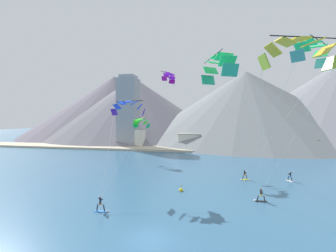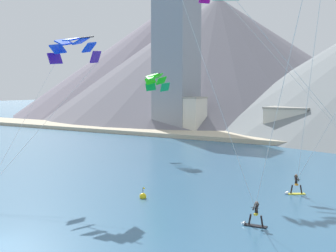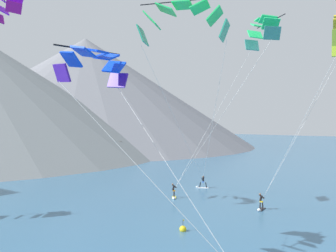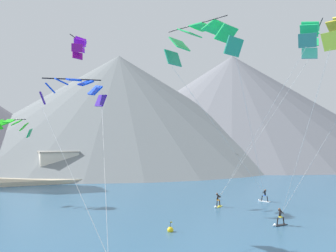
# 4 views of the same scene
# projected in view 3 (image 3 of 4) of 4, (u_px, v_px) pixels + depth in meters

# --- Properties ---
(kitesurfer_near_lead) EXTENTS (1.77, 0.60, 1.70)m
(kitesurfer_near_lead) POSITION_uv_depth(u_px,v_px,m) (260.00, 205.00, 36.49)
(kitesurfer_near_lead) COLOR black
(kitesurfer_near_lead) RESTS_ON ground
(kitesurfer_near_trail) EXTENTS (1.66, 1.32, 1.73)m
(kitesurfer_near_trail) POSITION_uv_depth(u_px,v_px,m) (174.00, 194.00, 42.10)
(kitesurfer_near_trail) COLOR yellow
(kitesurfer_near_trail) RESTS_ON ground
(kitesurfer_far_left) EXTENTS (1.01, 1.77, 1.65)m
(kitesurfer_far_left) POSITION_uv_depth(u_px,v_px,m) (201.00, 184.00, 48.64)
(kitesurfer_far_left) COLOR white
(kitesurfer_far_left) RESTS_ON ground
(parafoil_kite_near_trail) EXTENTS (10.16, 10.49, 19.23)m
(parafoil_kite_near_trail) POSITION_uv_depth(u_px,v_px,m) (262.00, 30.00, 43.24)
(parafoil_kite_near_trail) COLOR teal
(parafoil_kite_mid_center) EXTENTS (5.51, 10.64, 11.93)m
(parafoil_kite_mid_center) POSITION_uv_depth(u_px,v_px,m) (95.00, 64.00, 23.32)
(parafoil_kite_mid_center) COLOR #3E199E
(parafoil_kite_far_left) EXTENTS (14.60, 9.49, 18.71)m
(parafoil_kite_far_left) POSITION_uv_depth(u_px,v_px,m) (183.00, 18.00, 35.72)
(parafoil_kite_far_left) COLOR #239F78
(parafoil_kite_distant_high_outer) EXTENTS (2.57, 5.22, 2.25)m
(parafoil_kite_distant_high_outer) POSITION_uv_depth(u_px,v_px,m) (8.00, 5.00, 35.41)
(parafoil_kite_distant_high_outer) COLOR #9A138A
(race_marker_buoy) EXTENTS (0.56, 0.56, 1.02)m
(race_marker_buoy) POSITION_uv_depth(u_px,v_px,m) (183.00, 229.00, 29.58)
(race_marker_buoy) COLOR yellow
(race_marker_buoy) RESTS_ON ground
(shore_building_quay_east) EXTENTS (9.65, 5.59, 4.27)m
(shore_building_quay_east) POSITION_uv_depth(u_px,v_px,m) (96.00, 152.00, 79.56)
(shore_building_quay_east) COLOR #A89E8E
(shore_building_quay_east) RESTS_ON ground
(shore_building_quay_west) EXTENTS (6.64, 6.67, 4.40)m
(shore_building_quay_west) POSITION_uv_depth(u_px,v_px,m) (42.00, 155.00, 71.02)
(shore_building_quay_west) COLOR #B7AD9E
(shore_building_quay_west) RESTS_ON ground
(mountain_peak_central_summit) EXTENTS (117.54, 117.54, 37.91)m
(mountain_peak_central_summit) POSITION_uv_depth(u_px,v_px,m) (86.00, 92.00, 132.55)
(mountain_peak_central_summit) COLOR slate
(mountain_peak_central_summit) RESTS_ON ground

